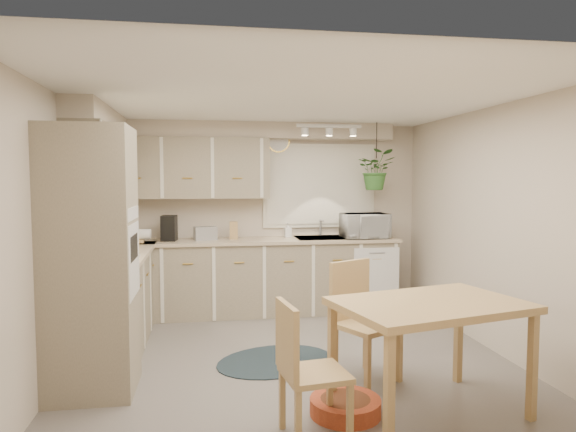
# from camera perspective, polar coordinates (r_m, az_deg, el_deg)

# --- Properties ---
(floor) EXTENTS (4.20, 4.20, 0.00)m
(floor) POSITION_cam_1_polar(r_m,az_deg,el_deg) (4.92, 0.59, -15.97)
(floor) COLOR #67605A
(floor) RESTS_ON ground
(ceiling) EXTENTS (4.20, 4.20, 0.00)m
(ceiling) POSITION_cam_1_polar(r_m,az_deg,el_deg) (4.67, 0.61, 12.87)
(ceiling) COLOR white
(ceiling) RESTS_ON wall_back
(wall_back) EXTENTS (4.00, 0.04, 2.40)m
(wall_back) POSITION_cam_1_polar(r_m,az_deg,el_deg) (6.72, -2.38, -0.05)
(wall_back) COLOR #C0B29E
(wall_back) RESTS_ON floor
(wall_front) EXTENTS (4.00, 0.04, 2.40)m
(wall_front) POSITION_cam_1_polar(r_m,az_deg,el_deg) (2.62, 8.34, -6.73)
(wall_front) COLOR #C0B29E
(wall_front) RESTS_ON floor
(wall_left) EXTENTS (0.04, 4.20, 2.40)m
(wall_left) POSITION_cam_1_polar(r_m,az_deg,el_deg) (4.74, -23.99, -2.17)
(wall_left) COLOR #C0B29E
(wall_left) RESTS_ON floor
(wall_right) EXTENTS (0.04, 4.20, 2.40)m
(wall_right) POSITION_cam_1_polar(r_m,az_deg,el_deg) (5.35, 22.23, -1.43)
(wall_right) COLOR #C0B29E
(wall_right) RESTS_ON floor
(base_cab_left) EXTENTS (0.60, 1.85, 0.90)m
(base_cab_left) POSITION_cam_1_polar(r_m,az_deg,el_deg) (5.65, -18.46, -8.77)
(base_cab_left) COLOR gray
(base_cab_left) RESTS_ON floor
(base_cab_back) EXTENTS (3.60, 0.60, 0.90)m
(base_cab_back) POSITION_cam_1_polar(r_m,az_deg,el_deg) (6.50, -3.82, -6.87)
(base_cab_back) COLOR gray
(base_cab_back) RESTS_ON floor
(counter_left) EXTENTS (0.64, 1.89, 0.04)m
(counter_left) POSITION_cam_1_polar(r_m,az_deg,el_deg) (5.56, -18.47, -4.05)
(counter_left) COLOR tan
(counter_left) RESTS_ON base_cab_left
(counter_back) EXTENTS (3.64, 0.64, 0.04)m
(counter_back) POSITION_cam_1_polar(r_m,az_deg,el_deg) (6.42, -3.83, -2.77)
(counter_back) COLOR tan
(counter_back) RESTS_ON base_cab_back
(oven_stack) EXTENTS (0.65, 0.65, 2.10)m
(oven_stack) POSITION_cam_1_polar(r_m,az_deg,el_deg) (4.32, -21.04, -4.67)
(oven_stack) COLOR gray
(oven_stack) RESTS_ON floor
(wall_oven_face) EXTENTS (0.02, 0.56, 0.58)m
(wall_oven_face) POSITION_cam_1_polar(r_m,az_deg,el_deg) (4.27, -16.82, -4.68)
(wall_oven_face) COLOR silver
(wall_oven_face) RESTS_ON oven_stack
(upper_cab_left) EXTENTS (0.35, 2.00, 0.75)m
(upper_cab_left) POSITION_cam_1_polar(r_m,az_deg,el_deg) (5.65, -19.83, 5.25)
(upper_cab_left) COLOR gray
(upper_cab_left) RESTS_ON wall_left
(upper_cab_back) EXTENTS (2.00, 0.35, 0.75)m
(upper_cab_back) POSITION_cam_1_polar(r_m,az_deg,el_deg) (6.48, -11.07, 5.25)
(upper_cab_back) COLOR gray
(upper_cab_back) RESTS_ON wall_back
(soffit_left) EXTENTS (0.30, 2.00, 0.20)m
(soffit_left) POSITION_cam_1_polar(r_m,az_deg,el_deg) (5.69, -20.20, 10.03)
(soffit_left) COLOR #C0B29E
(soffit_left) RESTS_ON wall_left
(soffit_back) EXTENTS (3.60, 0.30, 0.20)m
(soffit_back) POSITION_cam_1_polar(r_m,az_deg,el_deg) (6.56, -4.02, 9.46)
(soffit_back) COLOR #C0B29E
(soffit_back) RESTS_ON wall_back
(cooktop) EXTENTS (0.52, 0.58, 0.02)m
(cooktop) POSITION_cam_1_polar(r_m,az_deg,el_deg) (4.99, -19.45, -4.69)
(cooktop) COLOR silver
(cooktop) RESTS_ON counter_left
(range_hood) EXTENTS (0.40, 0.60, 0.14)m
(range_hood) POSITION_cam_1_polar(r_m,az_deg,el_deg) (4.95, -19.81, 0.52)
(range_hood) COLOR silver
(range_hood) RESTS_ON upper_cab_left
(window_blinds) EXTENTS (1.40, 0.02, 1.00)m
(window_blinds) POSITION_cam_1_polar(r_m,az_deg,el_deg) (6.78, 3.53, 3.37)
(window_blinds) COLOR white
(window_blinds) RESTS_ON wall_back
(window_frame) EXTENTS (1.50, 0.02, 1.10)m
(window_frame) POSITION_cam_1_polar(r_m,az_deg,el_deg) (6.79, 3.51, 3.37)
(window_frame) COLOR beige
(window_frame) RESTS_ON wall_back
(sink) EXTENTS (0.70, 0.48, 0.10)m
(sink) POSITION_cam_1_polar(r_m,az_deg,el_deg) (6.57, 4.01, -2.78)
(sink) COLOR #9C9FA4
(sink) RESTS_ON counter_back
(dishwasher_front) EXTENTS (0.58, 0.02, 0.83)m
(dishwasher_front) POSITION_cam_1_polar(r_m,az_deg,el_deg) (6.51, 9.80, -7.13)
(dishwasher_front) COLOR silver
(dishwasher_front) RESTS_ON base_cab_back
(track_light_bar) EXTENTS (0.80, 0.04, 0.04)m
(track_light_bar) POSITION_cam_1_polar(r_m,az_deg,el_deg) (6.31, 4.60, 9.94)
(track_light_bar) COLOR silver
(track_light_bar) RESTS_ON ceiling
(wall_clock) EXTENTS (0.30, 0.03, 0.30)m
(wall_clock) POSITION_cam_1_polar(r_m,az_deg,el_deg) (6.70, -1.09, 8.33)
(wall_clock) COLOR gold
(wall_clock) RESTS_ON wall_back
(dining_table) EXTENTS (1.47, 1.15, 0.82)m
(dining_table) POSITION_cam_1_polar(r_m,az_deg,el_deg) (3.96, 15.41, -14.90)
(dining_table) COLOR tan
(dining_table) RESTS_ON floor
(chair_left) EXTENTS (0.48, 0.48, 0.90)m
(chair_left) POSITION_cam_1_polar(r_m,az_deg,el_deg) (3.49, 3.03, -16.68)
(chair_left) COLOR tan
(chair_left) RESTS_ON floor
(chair_back) EXTENTS (0.63, 0.63, 0.99)m
(chair_back) POSITION_cam_1_polar(r_m,az_deg,el_deg) (4.43, 8.80, -11.58)
(chair_back) COLOR tan
(chair_back) RESTS_ON floor
(braided_rug) EXTENTS (1.34, 1.17, 0.01)m
(braided_rug) POSITION_cam_1_polar(r_m,az_deg,el_deg) (4.95, -1.43, -15.79)
(braided_rug) COLOR black
(braided_rug) RESTS_ON floor
(pet_bed) EXTENTS (0.65, 0.65, 0.12)m
(pet_bed) POSITION_cam_1_polar(r_m,az_deg,el_deg) (3.95, 6.39, -20.29)
(pet_bed) COLOR #B44724
(pet_bed) RESTS_ON floor
(microwave) EXTENTS (0.59, 0.36, 0.38)m
(microwave) POSITION_cam_1_polar(r_m,az_deg,el_deg) (6.58, 8.52, -0.77)
(microwave) COLOR silver
(microwave) RESTS_ON counter_back
(soap_bottle) EXTENTS (0.11, 0.20, 0.09)m
(soap_bottle) POSITION_cam_1_polar(r_m,az_deg,el_deg) (6.62, -0.04, -1.99)
(soap_bottle) COLOR silver
(soap_bottle) RESTS_ON counter_back
(hanging_plant) EXTENTS (0.58, 0.62, 0.40)m
(hanging_plant) POSITION_cam_1_polar(r_m,az_deg,el_deg) (6.60, 9.78, 4.59)
(hanging_plant) COLOR #316629
(hanging_plant) RESTS_ON ceiling
(coffee_maker) EXTENTS (0.19, 0.23, 0.31)m
(coffee_maker) POSITION_cam_1_polar(r_m,az_deg,el_deg) (6.40, -13.07, -1.32)
(coffee_maker) COLOR black
(coffee_maker) RESTS_ON counter_back
(toaster) EXTENTS (0.30, 0.21, 0.16)m
(toaster) POSITION_cam_1_polar(r_m,az_deg,el_deg) (6.41, -9.18, -1.90)
(toaster) COLOR #9C9FA4
(toaster) RESTS_ON counter_back
(knife_block) EXTENTS (0.10, 0.10, 0.22)m
(knife_block) POSITION_cam_1_polar(r_m,az_deg,el_deg) (6.44, -6.06, -1.60)
(knife_block) COLOR tan
(knife_block) RESTS_ON counter_back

